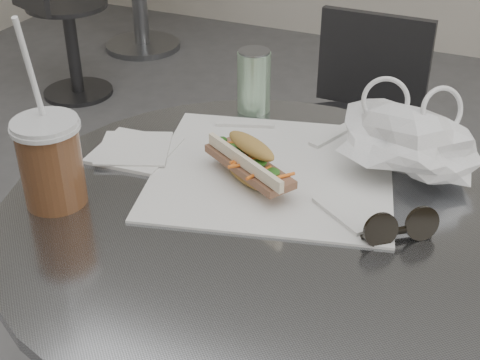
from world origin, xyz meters
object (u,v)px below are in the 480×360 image
at_px(cafe_table, 255,345).
at_px(chair_far, 349,171).
at_px(sunglasses, 400,229).
at_px(banh_mi, 250,162).
at_px(drink_can, 254,81).
at_px(iced_coffee, 51,161).
at_px(bg_chair, 63,33).

distance_m(cafe_table, chair_far, 0.85).
bearing_deg(sunglasses, cafe_table, 143.66).
height_order(banh_mi, drink_can, drink_can).
distance_m(iced_coffee, drink_can, 0.43).
distance_m(chair_far, iced_coffee, 1.08).
xyz_separation_m(iced_coffee, sunglasses, (0.48, 0.11, -0.05)).
bearing_deg(drink_can, iced_coffee, -109.14).
bearing_deg(sunglasses, bg_chair, 100.62).
height_order(cafe_table, bg_chair, cafe_table).
height_order(cafe_table, sunglasses, sunglasses).
distance_m(bg_chair, sunglasses, 2.38).
bearing_deg(sunglasses, banh_mi, 129.10).
relative_size(chair_far, iced_coffee, 2.59).
bearing_deg(cafe_table, bg_chair, 135.90).
height_order(cafe_table, drink_can, drink_can).
bearing_deg(drink_can, bg_chair, 139.66).
bearing_deg(bg_chair, iced_coffee, -30.47).
height_order(bg_chair, banh_mi, banh_mi).
bearing_deg(cafe_table, sunglasses, 2.62).
height_order(cafe_table, chair_far, cafe_table).
distance_m(chair_far, drink_can, 0.71).
bearing_deg(bg_chair, chair_far, -3.40).
bearing_deg(iced_coffee, bg_chair, 128.48).
relative_size(chair_far, drink_can, 6.30).
relative_size(banh_mi, sunglasses, 2.27).
bearing_deg(banh_mi, iced_coffee, -114.89).
height_order(banh_mi, iced_coffee, iced_coffee).
xyz_separation_m(bg_chair, sunglasses, (1.78, -1.51, 0.46)).
distance_m(bg_chair, drink_can, 1.95).
xyz_separation_m(banh_mi, iced_coffee, (-0.24, -0.16, 0.03)).
bearing_deg(drink_can, cafe_table, -65.74).
xyz_separation_m(cafe_table, iced_coffee, (-0.28, -0.10, 0.34)).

